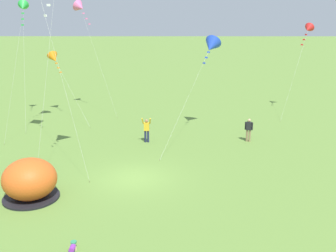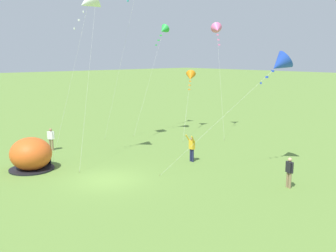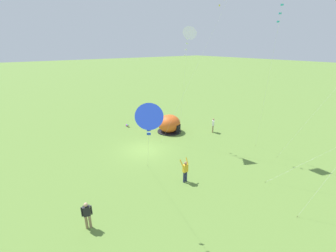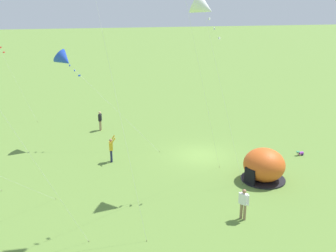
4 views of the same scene
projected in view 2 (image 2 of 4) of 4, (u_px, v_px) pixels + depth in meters
ground_plane at (108, 180)px, 23.08m from camera, size 300.00×300.00×0.00m
popup_tent at (31, 155)px, 24.99m from camera, size 2.81×2.81×2.10m
person_arms_raised at (192, 147)px, 26.92m from camera, size 0.68×0.48×1.89m
person_with_toddler at (289, 171)px, 21.56m from camera, size 0.56×0.35×1.72m
person_near_tent at (51, 138)px, 30.11m from camera, size 0.47×0.43×1.72m
kite_green at (163, 30)px, 37.22m from camera, size 1.35×4.89×10.15m
kite_orange at (191, 77)px, 38.17m from camera, size 4.74×5.52×5.82m
kite_white at (89, 2)px, 25.18m from camera, size 2.15×3.46×11.41m
kite_blue at (280, 64)px, 24.19m from camera, size 4.68×7.53×7.50m
kite_pink at (217, 29)px, 36.22m from camera, size 4.11×3.24×10.24m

